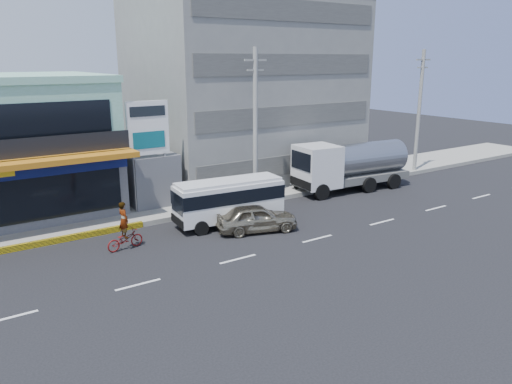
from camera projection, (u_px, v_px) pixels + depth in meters
ground at (238, 259)px, 23.88m from camera, size 120.00×120.00×0.00m
sidewalk at (226, 196)px, 34.15m from camera, size 70.00×5.00×0.30m
concrete_building at (244, 88)px, 39.48m from camera, size 16.00×12.00×14.00m
gap_structure at (142, 176)px, 33.03m from camera, size 3.00×6.00×3.50m
satellite_dish at (146, 151)px, 31.76m from camera, size 1.50×1.50×0.15m
billboard at (148, 134)px, 29.70m from camera, size 2.60×0.18×6.90m
utility_pole_near at (255, 126)px, 31.71m from camera, size 1.60×0.30×10.00m
utility_pole_far at (419, 111)px, 40.36m from camera, size 1.60×0.30×10.00m
minibus at (229, 198)px, 28.54m from camera, size 6.44×2.70×2.62m
sedan at (257, 218)px, 27.57m from camera, size 4.83×3.06×1.53m
tanker_truck at (348, 165)px, 35.93m from camera, size 9.11×3.67×3.50m
motorcycle_rider at (125, 234)px, 24.94m from camera, size 2.01×0.96×2.48m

